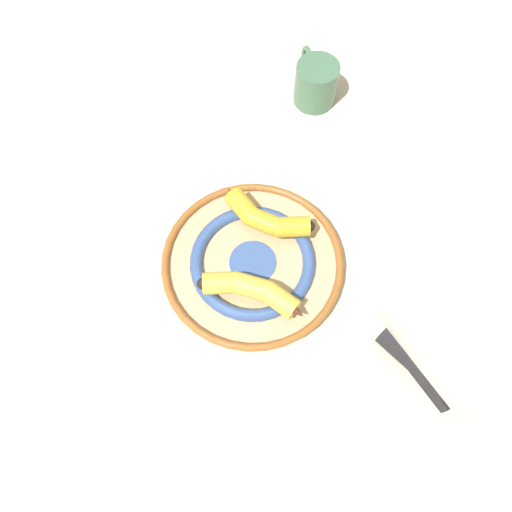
{
  "coord_description": "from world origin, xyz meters",
  "views": [
    {
      "loc": [
        0.34,
        0.09,
        0.81
      ],
      "look_at": [
        -0.0,
        0.0,
        0.04
      ],
      "focal_mm": 35.0,
      "sensor_mm": 36.0,
      "label": 1
    }
  ],
  "objects_px": {
    "banana_a": "(265,217)",
    "decorative_bowl": "(256,261)",
    "book_stack": "(447,341)",
    "coffee_mug": "(316,82)",
    "banana_b": "(253,291)"
  },
  "relations": [
    {
      "from": "decorative_bowl",
      "to": "banana_a",
      "type": "relative_size",
      "value": 1.8
    },
    {
      "from": "book_stack",
      "to": "coffee_mug",
      "type": "bearing_deg",
      "value": -16.47
    },
    {
      "from": "banana_a",
      "to": "book_stack",
      "type": "relative_size",
      "value": 0.79
    },
    {
      "from": "decorative_bowl",
      "to": "banana_a",
      "type": "bearing_deg",
      "value": -178.06
    },
    {
      "from": "banana_a",
      "to": "coffee_mug",
      "type": "xyz_separation_m",
      "value": [
        -0.33,
        0.02,
        -0.0
      ]
    },
    {
      "from": "banana_b",
      "to": "coffee_mug",
      "type": "distance_m",
      "value": 0.46
    },
    {
      "from": "banana_a",
      "to": "book_stack",
      "type": "bearing_deg",
      "value": -12.84
    },
    {
      "from": "decorative_bowl",
      "to": "book_stack",
      "type": "distance_m",
      "value": 0.33
    },
    {
      "from": "decorative_bowl",
      "to": "book_stack",
      "type": "bearing_deg",
      "value": 76.85
    },
    {
      "from": "decorative_bowl",
      "to": "banana_a",
      "type": "height_order",
      "value": "banana_a"
    },
    {
      "from": "banana_a",
      "to": "decorative_bowl",
      "type": "bearing_deg",
      "value": -76.86
    },
    {
      "from": "book_stack",
      "to": "banana_b",
      "type": "bearing_deg",
      "value": 39.52
    },
    {
      "from": "banana_b",
      "to": "book_stack",
      "type": "bearing_deg",
      "value": -178.67
    },
    {
      "from": "banana_a",
      "to": "book_stack",
      "type": "distance_m",
      "value": 0.36
    },
    {
      "from": "banana_b",
      "to": "coffee_mug",
      "type": "xyz_separation_m",
      "value": [
        -0.46,
        0.01,
        -0.0
      ]
    }
  ]
}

